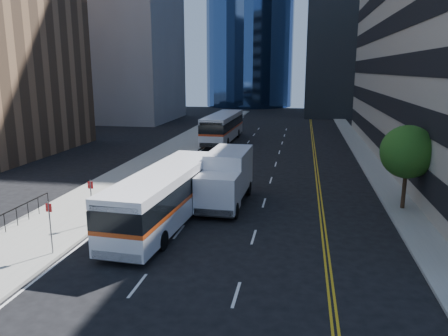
% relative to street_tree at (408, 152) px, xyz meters
% --- Properties ---
extents(ground, '(160.00, 160.00, 0.00)m').
position_rel_street_tree_xyz_m(ground, '(-9.00, -8.00, -3.64)').
color(ground, black).
rests_on(ground, ground).
extents(sidewalk_west, '(5.00, 90.00, 0.15)m').
position_rel_street_tree_xyz_m(sidewalk_west, '(-19.50, 17.00, -3.57)').
color(sidewalk_west, gray).
rests_on(sidewalk_west, ground).
extents(sidewalk_east, '(2.00, 90.00, 0.15)m').
position_rel_street_tree_xyz_m(sidewalk_east, '(-0.00, 17.00, -3.57)').
color(sidewalk_east, gray).
rests_on(sidewalk_east, ground).
extents(midrise_west, '(18.00, 18.00, 35.00)m').
position_rel_street_tree_xyz_m(midrise_west, '(-37.00, 44.00, 13.86)').
color(midrise_west, gray).
rests_on(midrise_west, ground).
extents(street_tree, '(3.20, 3.20, 5.10)m').
position_rel_street_tree_xyz_m(street_tree, '(0.00, 0.00, 0.00)').
color(street_tree, '#332114').
rests_on(street_tree, sidewalk_east).
extents(bus_front, '(3.33, 12.01, 3.06)m').
position_rel_street_tree_xyz_m(bus_front, '(-13.56, -4.83, -1.97)').
color(bus_front, silver).
rests_on(bus_front, ground).
extents(bus_rear, '(3.04, 12.67, 3.25)m').
position_rel_street_tree_xyz_m(bus_rear, '(-15.60, 23.95, -1.86)').
color(bus_rear, silver).
rests_on(bus_rear, ground).
extents(box_truck, '(2.62, 7.05, 3.34)m').
position_rel_street_tree_xyz_m(box_truck, '(-10.87, -0.62, -1.88)').
color(box_truck, silver).
rests_on(box_truck, ground).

